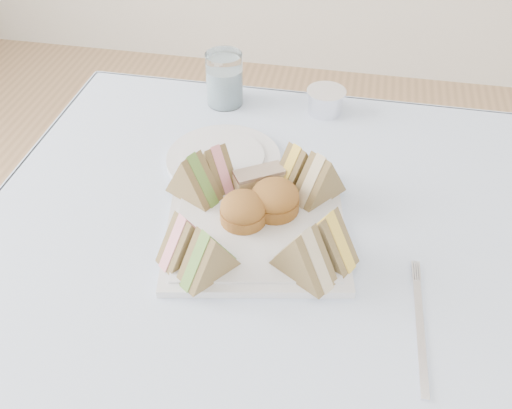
# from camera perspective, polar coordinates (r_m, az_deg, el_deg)

# --- Properties ---
(tablecloth) EXTENTS (1.02, 1.02, 0.01)m
(tablecloth) POSITION_cam_1_polar(r_m,az_deg,el_deg) (0.78, 4.53, -8.57)
(tablecloth) COLOR white
(tablecloth) RESTS_ON table
(serving_plate) EXTENTS (0.31, 0.31, 0.01)m
(serving_plate) POSITION_cam_1_polar(r_m,az_deg,el_deg) (0.85, -0.00, -2.20)
(serving_plate) COLOR silver
(serving_plate) RESTS_ON tablecloth
(sandwich_fl_a) EXTENTS (0.08, 0.09, 0.07)m
(sandwich_fl_a) POSITION_cam_1_polar(r_m,az_deg,el_deg) (0.78, -7.11, -3.15)
(sandwich_fl_a) COLOR olive
(sandwich_fl_a) RESTS_ON serving_plate
(sandwich_fl_b) EXTENTS (0.08, 0.09, 0.08)m
(sandwich_fl_b) POSITION_cam_1_polar(r_m,az_deg,el_deg) (0.76, -4.85, -4.88)
(sandwich_fl_b) COLOR olive
(sandwich_fl_b) RESTS_ON serving_plate
(sandwich_fr_a) EXTENTS (0.10, 0.08, 0.08)m
(sandwich_fr_a) POSITION_cam_1_polar(r_m,az_deg,el_deg) (0.78, 7.10, -3.03)
(sandwich_fr_a) COLOR olive
(sandwich_fr_a) RESTS_ON serving_plate
(sandwich_fr_b) EXTENTS (0.10, 0.08, 0.08)m
(sandwich_fr_b) POSITION_cam_1_polar(r_m,az_deg,el_deg) (0.75, 4.82, -4.76)
(sandwich_fr_b) COLOR olive
(sandwich_fr_b) RESTS_ON serving_plate
(sandwich_bl_a) EXTENTS (0.10, 0.08, 0.08)m
(sandwich_bl_a) POSITION_cam_1_polar(r_m,az_deg,el_deg) (0.88, -6.34, 2.88)
(sandwich_bl_a) COLOR olive
(sandwich_bl_a) RESTS_ON serving_plate
(sandwich_bl_b) EXTENTS (0.08, 0.08, 0.07)m
(sandwich_bl_b) POSITION_cam_1_polar(r_m,az_deg,el_deg) (0.90, -4.02, 4.01)
(sandwich_bl_b) COLOR olive
(sandwich_bl_b) RESTS_ON serving_plate
(sandwich_br_a) EXTENTS (0.09, 0.10, 0.08)m
(sandwich_br_a) POSITION_cam_1_polar(r_m,az_deg,el_deg) (0.88, 6.36, 2.83)
(sandwich_br_a) COLOR olive
(sandwich_br_a) RESTS_ON serving_plate
(sandwich_br_b) EXTENTS (0.08, 0.09, 0.07)m
(sandwich_br_b) POSITION_cam_1_polar(r_m,az_deg,el_deg) (0.90, 4.07, 4.01)
(sandwich_br_b) COLOR olive
(sandwich_br_b) RESTS_ON serving_plate
(scone_left) EXTENTS (0.08, 0.08, 0.05)m
(scone_left) POSITION_cam_1_polar(r_m,az_deg,el_deg) (0.84, -1.29, -0.52)
(scone_left) COLOR brown
(scone_left) RESTS_ON serving_plate
(scone_right) EXTENTS (0.10, 0.10, 0.05)m
(scone_right) POSITION_cam_1_polar(r_m,az_deg,el_deg) (0.85, 1.90, 0.59)
(scone_right) COLOR brown
(scone_right) RESTS_ON serving_plate
(pastry_slice) EXTENTS (0.08, 0.07, 0.04)m
(pastry_slice) POSITION_cam_1_polar(r_m,az_deg,el_deg) (0.90, 0.32, 2.47)
(pastry_slice) COLOR beige
(pastry_slice) RESTS_ON serving_plate
(side_plate) EXTENTS (0.25, 0.25, 0.01)m
(side_plate) POSITION_cam_1_polar(r_m,az_deg,el_deg) (0.98, -3.27, 4.57)
(side_plate) COLOR silver
(side_plate) RESTS_ON tablecloth
(water_glass) EXTENTS (0.08, 0.08, 0.10)m
(water_glass) POSITION_cam_1_polar(r_m,az_deg,el_deg) (1.12, -3.17, 12.42)
(water_glass) COLOR white
(water_glass) RESTS_ON tablecloth
(tea_strainer) EXTENTS (0.09, 0.09, 0.04)m
(tea_strainer) POSITION_cam_1_polar(r_m,az_deg,el_deg) (1.11, 6.96, 10.12)
(tea_strainer) COLOR silver
(tea_strainer) RESTS_ON tablecloth
(fork) EXTENTS (0.02, 0.18, 0.00)m
(fork) POSITION_cam_1_polar(r_m,az_deg,el_deg) (0.76, 16.12, -12.44)
(fork) COLOR silver
(fork) RESTS_ON tablecloth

